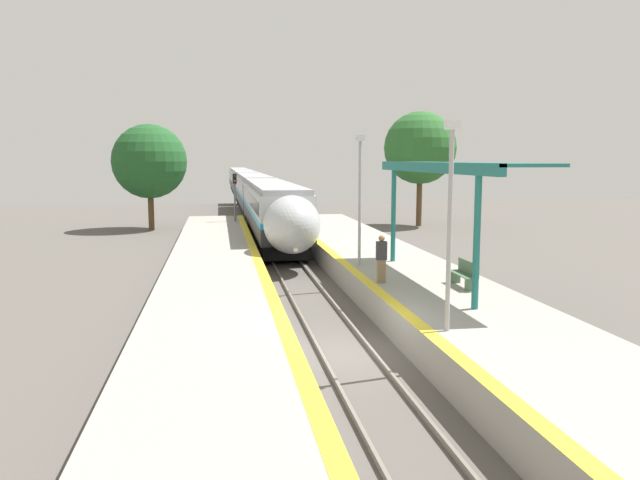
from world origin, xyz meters
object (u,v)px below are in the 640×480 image
object	(u,v)px
lamppost_near	(450,212)
lamppost_mid	(360,191)
train	(249,187)
person_waiting	(381,258)
railway_signal	(235,198)
platform_bench	(465,273)

from	to	relation	value
lamppost_near	lamppost_mid	bearing A→B (deg)	90.00
train	person_waiting	distance (m)	49.19
train	railway_signal	xyz separation A→B (m)	(-2.26, -26.15, 0.46)
lamppost_near	platform_bench	bearing A→B (deg)	63.34
railway_signal	lamppost_mid	distance (m)	19.80
person_waiting	lamppost_near	bearing A→B (deg)	-89.42
lamppost_near	lamppost_mid	xyz separation A→B (m)	(0.00, 10.06, 0.00)
platform_bench	person_waiting	distance (m)	2.91
platform_bench	lamppost_mid	world-z (taller)	lamppost_mid
person_waiting	railway_signal	bearing A→B (deg)	101.03
platform_bench	lamppost_near	size ratio (longest dim) A/B	0.33
train	person_waiting	bearing A→B (deg)	-87.41
train	lamppost_mid	bearing A→B (deg)	-87.12
person_waiting	lamppost_near	xyz separation A→B (m)	(0.06, -6.29, 2.16)
platform_bench	railway_signal	distance (m)	25.18
train	railway_signal	size ratio (longest dim) A/B	19.68
train	lamppost_near	distance (m)	55.51
person_waiting	railway_signal	size ratio (longest dim) A/B	0.39
platform_bench	railway_signal	size ratio (longest dim) A/B	0.40
lamppost_mid	railway_signal	bearing A→B (deg)	103.31
platform_bench	lamppost_near	bearing A→B (deg)	-116.66
train	platform_bench	xyz separation A→B (m)	(4.88, -50.27, -0.70)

